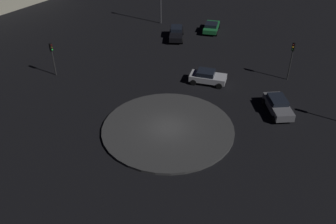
{
  "coord_description": "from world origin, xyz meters",
  "views": [
    {
      "loc": [
        -4.38,
        26.61,
        20.05
      ],
      "look_at": [
        0.0,
        0.0,
        1.92
      ],
      "focal_mm": 39.41,
      "sensor_mm": 36.0,
      "label": 1
    }
  ],
  "objects_px": {
    "car_black": "(176,33)",
    "traffic_light_southwest": "(292,54)",
    "car_grey": "(278,105)",
    "car_green": "(211,27)",
    "car_silver": "(208,77)",
    "traffic_light_southeast": "(52,53)"
  },
  "relations": [
    {
      "from": "car_black",
      "to": "traffic_light_southwest",
      "type": "relative_size",
      "value": 1.04
    },
    {
      "from": "traffic_light_southwest",
      "to": "car_black",
      "type": "bearing_deg",
      "value": -79.08
    },
    {
      "from": "car_black",
      "to": "traffic_light_southeast",
      "type": "xyz_separation_m",
      "value": [
        12.05,
        12.84,
        2.01
      ]
    },
    {
      "from": "car_green",
      "to": "car_silver",
      "type": "height_order",
      "value": "car_silver"
    },
    {
      "from": "car_green",
      "to": "car_silver",
      "type": "bearing_deg",
      "value": -173.75
    },
    {
      "from": "traffic_light_southeast",
      "to": "car_grey",
      "type": "bearing_deg",
      "value": 21.38
    },
    {
      "from": "car_green",
      "to": "car_silver",
      "type": "relative_size",
      "value": 1.06
    },
    {
      "from": "car_green",
      "to": "traffic_light_southwest",
      "type": "height_order",
      "value": "traffic_light_southwest"
    },
    {
      "from": "car_grey",
      "to": "traffic_light_southwest",
      "type": "bearing_deg",
      "value": 152.57
    },
    {
      "from": "car_silver",
      "to": "traffic_light_southwest",
      "type": "relative_size",
      "value": 0.94
    },
    {
      "from": "car_grey",
      "to": "car_black",
      "type": "relative_size",
      "value": 1.02
    },
    {
      "from": "car_green",
      "to": "traffic_light_southeast",
      "type": "bearing_deg",
      "value": 138.31
    },
    {
      "from": "car_grey",
      "to": "car_silver",
      "type": "distance_m",
      "value": 8.53
    },
    {
      "from": "car_green",
      "to": "traffic_light_southeast",
      "type": "distance_m",
      "value": 23.33
    },
    {
      "from": "car_silver",
      "to": "traffic_light_southwest",
      "type": "height_order",
      "value": "traffic_light_southwest"
    },
    {
      "from": "car_silver",
      "to": "traffic_light_southwest",
      "type": "bearing_deg",
      "value": 21.06
    },
    {
      "from": "car_green",
      "to": "traffic_light_southwest",
      "type": "relative_size",
      "value": 0.99
    },
    {
      "from": "car_grey",
      "to": "car_black",
      "type": "bearing_deg",
      "value": -157.19
    },
    {
      "from": "car_silver",
      "to": "traffic_light_southeast",
      "type": "height_order",
      "value": "traffic_light_southeast"
    },
    {
      "from": "car_grey",
      "to": "car_black",
      "type": "height_order",
      "value": "car_black"
    },
    {
      "from": "car_black",
      "to": "traffic_light_southwest",
      "type": "bearing_deg",
      "value": 49.53
    },
    {
      "from": "car_green",
      "to": "car_grey",
      "type": "relative_size",
      "value": 0.94
    }
  ]
}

